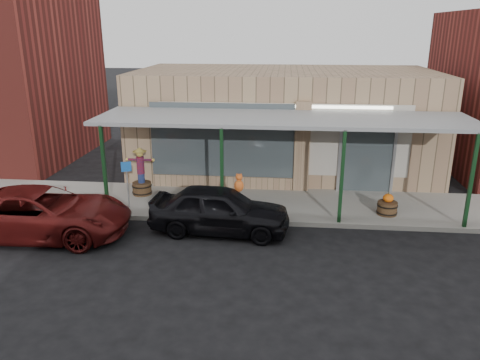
# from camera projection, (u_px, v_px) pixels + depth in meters

# --- Properties ---
(ground) EXTENTS (120.00, 120.00, 0.00)m
(ground) POSITION_uv_depth(u_px,v_px,m) (278.00, 256.00, 12.52)
(ground) COLOR black
(ground) RESTS_ON ground
(sidewalk) EXTENTS (40.00, 3.20, 0.15)m
(sidewalk) POSITION_uv_depth(u_px,v_px,m) (281.00, 205.00, 15.91)
(sidewalk) COLOR gray
(sidewalk) RESTS_ON ground
(storefront) EXTENTS (12.00, 6.25, 4.20)m
(storefront) POSITION_uv_depth(u_px,v_px,m) (283.00, 121.00, 19.60)
(storefront) COLOR #987B5D
(storefront) RESTS_ON ground
(awning) EXTENTS (12.00, 3.00, 3.04)m
(awning) POSITION_uv_depth(u_px,v_px,m) (283.00, 120.00, 14.96)
(awning) COLOR slate
(awning) RESTS_ON ground
(block_buildings_near) EXTENTS (61.00, 8.00, 8.00)m
(block_buildings_near) POSITION_uv_depth(u_px,v_px,m) (332.00, 79.00, 19.88)
(block_buildings_near) COLOR maroon
(block_buildings_near) RESTS_ON ground
(barrel_scarecrow) EXTENTS (1.05, 0.73, 1.72)m
(barrel_scarecrow) POSITION_uv_depth(u_px,v_px,m) (141.00, 179.00, 16.56)
(barrel_scarecrow) COLOR #4B391E
(barrel_scarecrow) RESTS_ON sidewalk
(barrel_pumpkin) EXTENTS (0.67, 0.67, 0.74)m
(barrel_pumpkin) POSITION_uv_depth(u_px,v_px,m) (387.00, 207.00, 14.86)
(barrel_pumpkin) COLOR #4B391E
(barrel_pumpkin) RESTS_ON sidewalk
(handicap_sign) EXTENTS (0.31, 0.15, 1.57)m
(handicap_sign) POSITION_uv_depth(u_px,v_px,m) (127.00, 178.00, 15.21)
(handicap_sign) COLOR gray
(handicap_sign) RESTS_ON sidewalk
(parked_sedan) EXTENTS (4.24, 2.02, 1.56)m
(parked_sedan) POSITION_uv_depth(u_px,v_px,m) (220.00, 209.00, 13.83)
(parked_sedan) COLOR black
(parked_sedan) RESTS_ON ground
(car_maroon) EXTENTS (5.24, 2.62, 1.42)m
(car_maroon) POSITION_uv_depth(u_px,v_px,m) (41.00, 213.00, 13.55)
(car_maroon) COLOR #571211
(car_maroon) RESTS_ON ground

